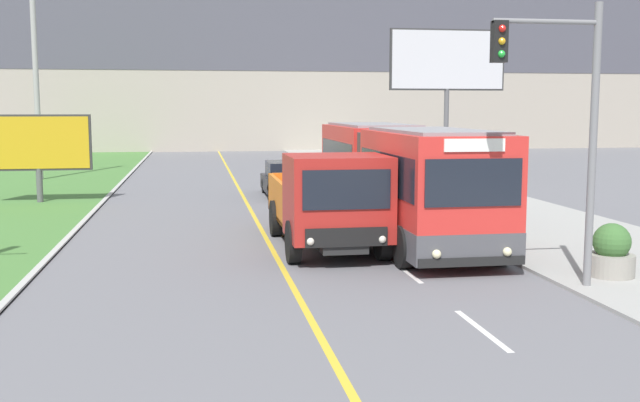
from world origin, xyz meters
TOP-DOWN VIEW (x-y plane):
  - apartment_block_background at (0.00, 64.32)m, footprint 80.00×8.04m
  - city_bus at (3.96, 17.57)m, footprint 2.64×12.36m
  - dump_truck at (1.43, 14.85)m, footprint 2.51×6.87m
  - car_distant at (1.81, 27.51)m, footprint 1.80×4.30m
  - utility_pole_far at (-9.88, 36.57)m, footprint 1.80×0.28m
  - traffic_light_mast at (5.31, 10.17)m, footprint 2.28×0.32m
  - billboard_large at (10.20, 31.45)m, footprint 5.74×0.24m
  - billboard_small at (-8.01, 26.77)m, footprint 4.05×0.24m
  - planter_round_near at (6.91, 10.88)m, footprint 1.01×1.01m
  - planter_round_second at (6.82, 16.12)m, footprint 0.97×0.97m

SIDE VIEW (x-z plane):
  - planter_round_second at x=6.82m, z-range 0.01..1.16m
  - planter_round_near at x=6.91m, z-range 0.01..1.17m
  - car_distant at x=1.81m, z-range -0.04..1.41m
  - dump_truck at x=1.43m, z-range -0.01..2.57m
  - city_bus at x=3.96m, z-range 0.03..3.21m
  - billboard_small at x=-8.01m, z-range 0.57..4.03m
  - traffic_light_mast at x=5.31m, z-range 0.80..6.59m
  - billboard_large at x=10.20m, z-range 2.02..9.51m
  - utility_pole_far at x=-9.88m, z-range 0.06..11.60m
  - apartment_block_background at x=0.00m, z-range 0.00..19.48m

